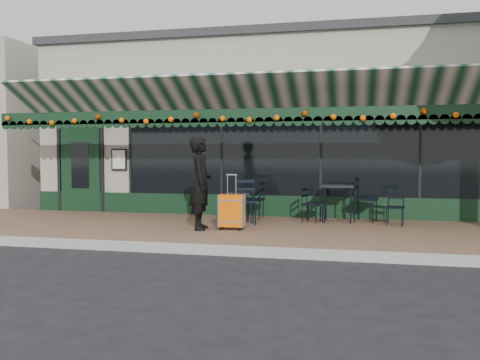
% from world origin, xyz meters
% --- Properties ---
extents(ground, '(80.00, 80.00, 0.00)m').
position_xyz_m(ground, '(0.00, 0.00, 0.00)').
color(ground, black).
rests_on(ground, ground).
extents(sidewalk, '(18.00, 4.00, 0.15)m').
position_xyz_m(sidewalk, '(0.00, 2.00, 0.07)').
color(sidewalk, brown).
rests_on(sidewalk, ground).
extents(curb, '(18.00, 0.16, 0.15)m').
position_xyz_m(curb, '(0.00, -0.08, 0.07)').
color(curb, '#9E9E99').
rests_on(curb, ground).
extents(restaurant_building, '(12.00, 9.60, 4.50)m').
position_xyz_m(restaurant_building, '(0.00, 7.84, 2.27)').
color(restaurant_building, '#9E9889').
rests_on(restaurant_building, ground).
extents(woman, '(0.57, 0.75, 1.84)m').
position_xyz_m(woman, '(-0.80, 1.57, 1.07)').
color(woman, black).
rests_on(woman, sidewalk).
extents(suitcase, '(0.48, 0.28, 1.09)m').
position_xyz_m(suitcase, '(-0.19, 1.67, 0.51)').
color(suitcase, '#EA6307').
rests_on(suitcase, sidewalk).
extents(cafe_table_a, '(0.66, 0.66, 0.82)m').
position_xyz_m(cafe_table_a, '(1.82, 3.32, 0.88)').
color(cafe_table_a, black).
rests_on(cafe_table_a, sidewalk).
extents(cafe_table_b, '(0.52, 0.52, 0.64)m').
position_xyz_m(cafe_table_b, '(-0.33, 3.03, 0.73)').
color(cafe_table_b, black).
rests_on(cafe_table_b, sidewalk).
extents(chair_a_left, '(0.40, 0.40, 0.78)m').
position_xyz_m(chair_a_left, '(1.34, 3.24, 0.54)').
color(chair_a_left, black).
rests_on(chair_a_left, sidewalk).
extents(chair_a_right, '(0.58, 0.58, 0.97)m').
position_xyz_m(chair_a_right, '(2.42, 3.47, 0.64)').
color(chair_a_right, black).
rests_on(chair_a_right, sidewalk).
extents(chair_a_front, '(0.44, 0.44, 0.75)m').
position_xyz_m(chair_a_front, '(3.00, 2.95, 0.52)').
color(chair_a_front, black).
rests_on(chair_a_front, sidewalk).
extents(chair_b_left, '(0.48, 0.48, 0.88)m').
position_xyz_m(chair_b_left, '(-0.08, 3.38, 0.59)').
color(chair_b_left, black).
rests_on(chair_b_left, sidewalk).
extents(chair_b_right, '(0.46, 0.46, 0.75)m').
position_xyz_m(chair_b_right, '(1.25, 3.14, 0.53)').
color(chair_b_right, black).
rests_on(chair_b_right, sidewalk).
extents(chair_b_front, '(0.60, 0.60, 0.96)m').
position_xyz_m(chair_b_front, '(-0.10, 2.50, 0.63)').
color(chair_b_front, black).
rests_on(chair_b_front, sidewalk).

